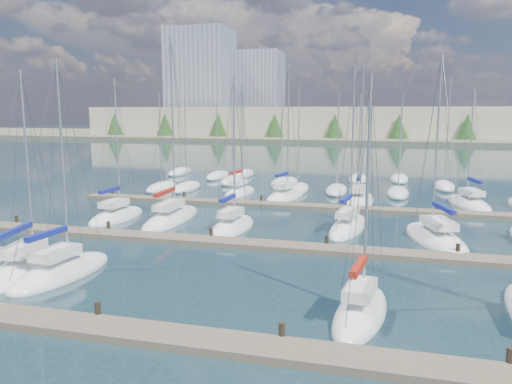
% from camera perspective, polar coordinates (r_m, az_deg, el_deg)
% --- Properties ---
extents(ground, '(400.00, 400.00, 0.00)m').
position_cam_1_polar(ground, '(75.69, 9.05, 2.44)').
color(ground, '#203740').
rests_on(ground, ground).
extents(dock_near, '(44.00, 1.93, 1.10)m').
position_cam_1_polar(dock_near, '(20.42, -9.09, -16.11)').
color(dock_near, '#6B5E4C').
rests_on(dock_near, ground).
extents(dock_mid, '(44.00, 1.93, 1.10)m').
position_cam_1_polar(dock_mid, '(32.91, 0.91, -6.08)').
color(dock_mid, '#6B5E4C').
rests_on(dock_mid, ground).
extents(dock_far, '(44.00, 1.93, 1.10)m').
position_cam_1_polar(dock_far, '(46.27, 5.14, -1.61)').
color(dock_far, '#6B5E4C').
rests_on(dock_far, ground).
extents(sailboat_c, '(3.33, 7.48, 12.32)m').
position_cam_1_polar(sailboat_c, '(29.49, -21.33, -8.50)').
color(sailboat_c, white).
rests_on(sailboat_c, ground).
extents(sailboat_k, '(3.30, 8.46, 12.63)m').
position_cam_1_polar(sailboat_k, '(38.40, 10.48, -3.93)').
color(sailboat_k, white).
rests_on(sailboat_k, ground).
extents(sailboat_i, '(3.01, 9.72, 15.51)m').
position_cam_1_polar(sailboat_i, '(41.41, -9.65, -2.95)').
color(sailboat_i, white).
rests_on(sailboat_i, ground).
extents(sailboat_n, '(2.80, 6.82, 12.27)m').
position_cam_1_polar(sailboat_n, '(53.31, -1.88, -0.08)').
color(sailboat_n, white).
rests_on(sailboat_n, ground).
extents(sailboat_l, '(5.22, 9.34, 13.37)m').
position_cam_1_polar(sailboat_l, '(36.64, 19.82, -5.01)').
color(sailboat_l, white).
rests_on(sailboat_l, ground).
extents(sailboat_d, '(2.88, 6.78, 11.14)m').
position_cam_1_polar(sailboat_d, '(22.78, 11.86, -13.32)').
color(sailboat_d, white).
rests_on(sailboat_d, ground).
extents(sailboat_b, '(4.27, 8.89, 11.84)m').
position_cam_1_polar(sailboat_b, '(31.15, -24.61, -7.79)').
color(sailboat_b, white).
rests_on(sailboat_b, ground).
extents(sailboat_h, '(2.84, 7.17, 12.17)m').
position_cam_1_polar(sailboat_h, '(43.08, -15.65, -2.70)').
color(sailboat_h, white).
rests_on(sailboat_h, ground).
extents(sailboat_q, '(4.46, 8.45, 11.73)m').
position_cam_1_polar(sailboat_q, '(51.30, 23.18, -1.23)').
color(sailboat_q, white).
rests_on(sailboat_q, ground).
extents(sailboat_p, '(2.92, 8.70, 14.61)m').
position_cam_1_polar(sailboat_p, '(50.19, 11.65, -0.88)').
color(sailboat_p, white).
rests_on(sailboat_p, ground).
extents(sailboat_o, '(4.02, 7.95, 14.25)m').
position_cam_1_polar(sailboat_o, '(51.38, 3.37, -0.46)').
color(sailboat_o, white).
rests_on(sailboat_o, ground).
extents(sailboat_j, '(2.78, 7.23, 12.21)m').
position_cam_1_polar(sailboat_j, '(37.87, -2.76, -3.99)').
color(sailboat_j, white).
rests_on(sailboat_j, ground).
extents(distant_boats, '(36.93, 20.75, 13.30)m').
position_cam_1_polar(distant_boats, '(60.37, 3.33, 1.10)').
color(distant_boats, '#9EA0A5').
rests_on(distant_boats, ground).
extents(shoreline, '(400.00, 60.00, 38.00)m').
position_cam_1_polar(shoreline, '(165.88, 7.81, 8.71)').
color(shoreline, '#666B51').
rests_on(shoreline, ground).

